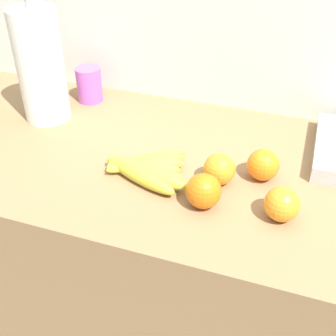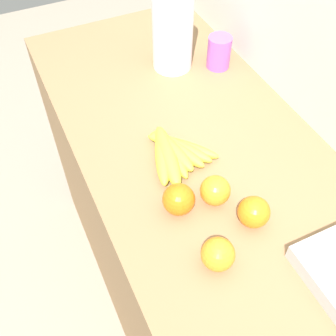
{
  "view_description": "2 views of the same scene",
  "coord_description": "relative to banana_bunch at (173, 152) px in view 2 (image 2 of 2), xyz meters",
  "views": [
    {
      "loc": [
        0.07,
        -0.8,
        1.53
      ],
      "look_at": [
        -0.18,
        -0.09,
        0.99
      ],
      "focal_mm": 46.54,
      "sensor_mm": 36.0,
      "label": 1
    },
    {
      "loc": [
        0.38,
        -0.38,
        1.71
      ],
      "look_at": [
        -0.19,
        -0.11,
        0.97
      ],
      "focal_mm": 43.62,
      "sensor_mm": 36.0,
      "label": 2
    }
  ],
  "objects": [
    {
      "name": "counter",
      "position": [
        0.24,
        0.08,
        -0.49
      ],
      "size": [
        1.87,
        0.61,
        0.95
      ],
      "primitive_type": "cube",
      "color": "olive",
      "rests_on": "ground"
    },
    {
      "name": "paper_towel_roll",
      "position": [
        -0.35,
        0.17,
        0.13
      ],
      "size": [
        0.12,
        0.12,
        0.32
      ],
      "color": "white",
      "rests_on": "counter"
    },
    {
      "name": "mug",
      "position": [
        -0.29,
        0.29,
        0.03
      ],
      "size": [
        0.07,
        0.07,
        0.1
      ],
      "primitive_type": "cylinder",
      "color": "#B256BF",
      "rests_on": "counter"
    },
    {
      "name": "orange_right",
      "position": [
        0.15,
        -0.06,
        0.02
      ],
      "size": [
        0.07,
        0.07,
        0.07
      ],
      "primitive_type": "sphere",
      "color": "orange",
      "rests_on": "counter"
    },
    {
      "name": "banana_bunch",
      "position": [
        0.0,
        0.0,
        0.0
      ],
      "size": [
        0.21,
        0.19,
        0.04
      ],
      "color": "gold",
      "rests_on": "counter"
    },
    {
      "name": "orange_back_left",
      "position": [
        0.25,
        0.08,
        0.02
      ],
      "size": [
        0.07,
        0.07,
        0.07
      ],
      "primitive_type": "sphere",
      "color": "orange",
      "rests_on": "counter"
    },
    {
      "name": "orange_back_right",
      "position": [
        0.3,
        -0.04,
        0.02
      ],
      "size": [
        0.07,
        0.07,
        0.07
      ],
      "primitive_type": "sphere",
      "color": "orange",
      "rests_on": "counter"
    },
    {
      "name": "orange_far_right",
      "position": [
        0.16,
        0.03,
        0.02
      ],
      "size": [
        0.07,
        0.07,
        0.07
      ],
      "primitive_type": "sphere",
      "color": "orange",
      "rests_on": "counter"
    },
    {
      "name": "wall_back",
      "position": [
        0.24,
        0.41,
        -0.31
      ],
      "size": [
        2.27,
        0.06,
        1.3
      ],
      "primitive_type": "cube",
      "color": "silver",
      "rests_on": "ground"
    }
  ]
}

